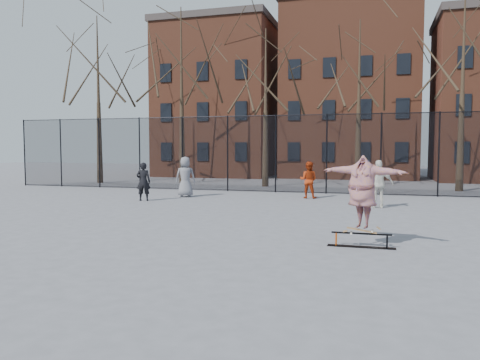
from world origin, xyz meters
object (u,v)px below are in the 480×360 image
(skate_rail, at_px, (361,241))
(skater, at_px, (362,193))
(bystander_white, at_px, (379,184))
(bystander_grey, at_px, (185,177))
(bystander_red, at_px, (308,180))
(bystander_black, at_px, (143,182))
(skateboard, at_px, (362,231))

(skate_rail, xyz_separation_m, skater, (0.01, 0.00, 1.14))
(bystander_white, bearing_deg, skater, 82.60)
(bystander_grey, bearing_deg, bystander_red, 171.79)
(bystander_black, bearing_deg, skate_rail, 123.99)
(skate_rail, relative_size, bystander_red, 0.93)
(skateboard, bearing_deg, bystander_black, 142.84)
(skateboard, distance_m, bystander_black, 11.84)
(bystander_black, distance_m, bystander_red, 7.41)
(skateboard, bearing_deg, bystander_grey, 132.25)
(skate_rail, relative_size, bystander_grey, 0.82)
(skater, height_order, bystander_white, skater)
(skater, bearing_deg, bystander_red, 126.18)
(bystander_white, bearing_deg, skateboard, 82.60)
(bystander_grey, xyz_separation_m, bystander_red, (5.63, 1.05, -0.11))
(skate_rail, xyz_separation_m, bystander_red, (-2.66, 10.18, 0.71))
(skateboard, bearing_deg, bystander_white, 86.91)
(bystander_black, bearing_deg, bystander_grey, -138.42)
(skateboard, xyz_separation_m, skater, (0.00, 0.00, 0.89))
(skate_rail, xyz_separation_m, bystander_white, (0.41, 7.53, 0.79))
(skate_rail, xyz_separation_m, bystander_grey, (-8.29, 9.14, 0.81))
(skate_rail, height_order, skater, skater)
(skater, height_order, bystander_black, skater)
(bystander_grey, xyz_separation_m, bystander_black, (-1.13, -1.99, -0.11))
(bystander_red, bearing_deg, skateboard, 110.14)
(skater, distance_m, bystander_grey, 12.35)
(skate_rail, distance_m, skateboard, 0.25)
(skateboard, distance_m, bystander_grey, 12.35)
(bystander_grey, height_order, bystander_red, bystander_grey)
(skate_rail, xyz_separation_m, bystander_black, (-9.42, 7.15, 0.70))
(bystander_grey, bearing_deg, bystander_white, 150.81)
(bystander_grey, height_order, bystander_black, bystander_grey)
(skater, xyz_separation_m, bystander_white, (0.41, 7.53, -0.35))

